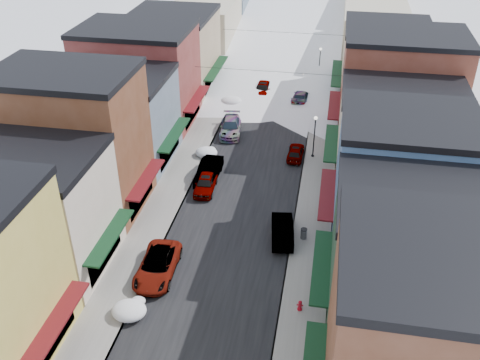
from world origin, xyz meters
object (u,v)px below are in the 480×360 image
at_px(car_green_sedan, 282,230).
at_px(streetlamp_near, 315,131).
at_px(car_white_suv, 157,266).
at_px(trash_can, 304,234).
at_px(car_silver_sedan, 206,183).
at_px(fire_hydrant, 300,306).
at_px(car_dark_hatch, 209,171).

distance_m(car_green_sedan, streetlamp_near, 14.14).
xyz_separation_m(car_white_suv, trash_can, (10.33, 6.08, -0.18)).
distance_m(trash_can, streetlamp_near, 14.04).
distance_m(car_silver_sedan, fire_hydrant, 16.99).
distance_m(car_silver_sedan, car_green_sedan, 9.76).
xyz_separation_m(car_white_suv, car_green_sedan, (8.60, 6.03, 0.02)).
relative_size(car_green_sedan, streetlamp_near, 1.10).
bearing_deg(streetlamp_near, car_dark_hatch, -148.02).
distance_m(car_white_suv, fire_hydrant, 10.88).
relative_size(car_silver_sedan, car_green_sedan, 0.89).
bearing_deg(car_green_sedan, car_silver_sedan, -44.82).
distance_m(car_dark_hatch, fire_hydrant, 18.79).
height_order(car_silver_sedan, car_dark_hatch, car_dark_hatch).
relative_size(car_dark_hatch, trash_can, 5.68).
bearing_deg(car_dark_hatch, car_white_suv, -91.52).
bearing_deg(car_silver_sedan, fire_hydrant, -56.86).
bearing_deg(streetlamp_near, trash_can, -89.39).
xyz_separation_m(fire_hydrant, streetlamp_near, (-0.53, 21.81, 2.46)).
height_order(car_white_suv, car_green_sedan, car_green_sedan).
bearing_deg(fire_hydrant, car_white_suv, 169.96).
distance_m(car_white_suv, car_green_sedan, 10.50).
distance_m(car_white_suv, car_dark_hatch, 13.97).
distance_m(car_silver_sedan, car_dark_hatch, 2.06).
bearing_deg(car_green_sedan, streetlamp_near, -104.34).
bearing_deg(car_white_suv, car_green_sedan, 32.92).
bearing_deg(car_green_sedan, car_white_suv, 27.19).
bearing_deg(car_silver_sedan, car_dark_hatch, 92.12).
distance_m(car_silver_sedan, streetlamp_near, 12.54).
bearing_deg(car_green_sedan, trash_can, 173.67).
height_order(car_white_suv, trash_can, car_white_suv).
height_order(car_white_suv, streetlamp_near, streetlamp_near).
bearing_deg(fire_hydrant, streetlamp_near, 91.39).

